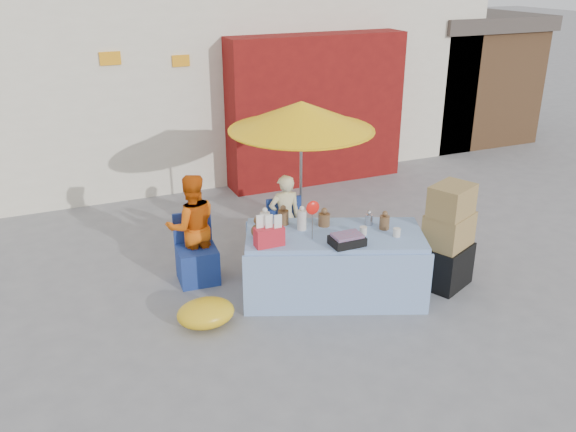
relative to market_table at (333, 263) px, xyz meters
name	(u,v)px	position (x,y,z in m)	size (l,w,h in m)	color
ground	(301,317)	(-0.56, -0.33, -0.42)	(80.00, 80.00, 0.00)	slate
market_table	(333,263)	(0.00, 0.00, 0.00)	(2.32, 1.71, 1.27)	#82A3D0
chair_left	(197,262)	(-1.39, 0.99, -0.16)	(0.51, 0.50, 0.85)	navy
chair_right	(289,245)	(-0.14, 0.99, -0.16)	(0.51, 0.50, 0.85)	navy
vendor_orange	(192,227)	(-1.39, 1.12, 0.27)	(0.66, 0.52, 1.36)	#D6550B
vendor_beige	(285,218)	(-0.14, 1.12, 0.18)	(0.43, 0.28, 1.19)	beige
umbrella	(301,116)	(0.16, 1.27, 1.48)	(1.90, 1.90, 2.09)	gray
box_stack	(448,240)	(1.38, -0.34, 0.19)	(0.74, 0.69, 1.32)	black
tarp_bundle	(206,313)	(-1.59, -0.04, -0.27)	(0.64, 0.52, 0.29)	gold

